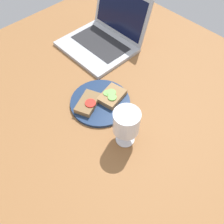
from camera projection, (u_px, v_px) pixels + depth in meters
The scene contains 6 objects.
wooden_table at pixel (101, 109), 94.73cm from camera, with size 140.00×140.00×3.00cm, color brown.
plate at pixel (100, 102), 93.86cm from camera, with size 22.51×22.51×1.20cm, color navy.
sandwich_with_cucumber at pixel (112, 96), 93.44cm from camera, with size 9.11×11.26×2.60cm.
sandwich_with_tomato at pixel (88, 103), 91.48cm from camera, with size 10.03×12.32×2.52cm.
wine_glass at pixel (126, 123), 77.18cm from camera, with size 8.52×8.52×14.52cm.
laptop at pixel (104, 36), 112.34cm from camera, with size 31.04×31.17×22.23cm.
Camera 1 is at (44.68, -37.07, 76.48)cm, focal length 40.00 mm.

